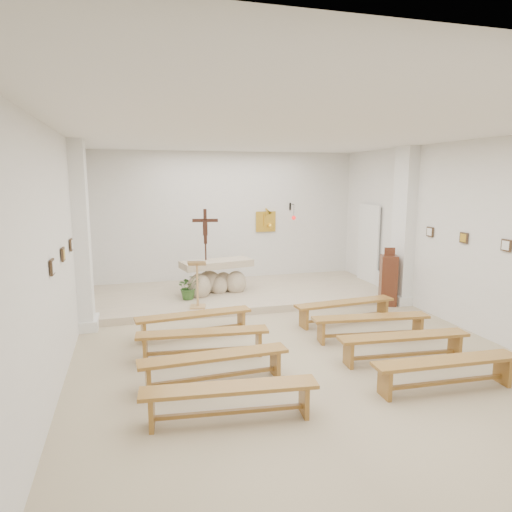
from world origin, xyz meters
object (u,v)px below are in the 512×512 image
object	(u,v)px
bench_left_second	(203,338)
bench_left_fourth	(230,395)
bench_left_third	(214,362)
bench_right_third	(403,342)
bench_left_front	(194,319)
donation_pedestal	(388,280)
altar	(216,279)
bench_right_fourth	(446,367)
bench_right_second	(371,322)
bench_right_front	(345,307)
lectern	(197,284)
crucifix_stand	(206,245)

from	to	relation	value
bench_left_second	bench_left_fourth	size ratio (longest dim) A/B	1.00
bench_left_third	bench_right_third	size ratio (longest dim) A/B	1.00
bench_left_front	bench_left_third	bearing A→B (deg)	-96.16
donation_pedestal	bench_left_front	xyz separation A→B (m)	(-4.47, -0.92, -0.25)
bench_left_front	altar	bearing A→B (deg)	64.63
bench_left_front	bench_left_fourth	xyz separation A→B (m)	(0.00, -3.00, 0.00)
altar	bench_left_third	bearing A→B (deg)	-112.95
donation_pedestal	bench_right_fourth	bearing A→B (deg)	-89.97
bench_left_second	bench_right_second	bearing A→B (deg)	5.68
bench_right_front	bench_left_third	world-z (taller)	same
donation_pedestal	bench_left_second	size ratio (longest dim) A/B	0.62
donation_pedestal	bench_right_fourth	distance (m)	4.20
donation_pedestal	altar	bearing A→B (deg)	177.96
bench_right_front	bench_left_second	xyz separation A→B (m)	(-2.96, -1.00, 0.00)
bench_right_front	bench_right_fourth	distance (m)	3.00
bench_left_fourth	bench_right_fourth	size ratio (longest dim) A/B	1.00
bench_left_fourth	bench_right_fourth	world-z (taller)	same
altar	bench_left_fourth	bearing A→B (deg)	-110.99
lectern	bench_right_second	bearing A→B (deg)	-29.98
lectern	altar	bearing A→B (deg)	72.87
bench_left_front	crucifix_stand	bearing A→B (deg)	69.80
crucifix_stand	donation_pedestal	xyz separation A→B (m)	(3.82, -1.66, -0.71)
crucifix_stand	bench_right_fourth	size ratio (longest dim) A/B	0.94
bench_right_third	crucifix_stand	bearing A→B (deg)	121.42
bench_right_fourth	donation_pedestal	bearing A→B (deg)	71.48
crucifix_stand	bench_left_front	bearing A→B (deg)	-91.84
donation_pedestal	bench_right_third	size ratio (longest dim) A/B	0.62
altar	bench_left_front	size ratio (longest dim) A/B	0.83
donation_pedestal	bench_right_front	distance (m)	1.78
donation_pedestal	bench_right_second	bearing A→B (deg)	-107.13
altar	bench_right_fourth	distance (m)	5.85
bench_right_front	bench_right_fourth	bearing A→B (deg)	-95.57
lectern	donation_pedestal	size ratio (longest dim) A/B	0.80
bench_left_third	bench_right_fourth	size ratio (longest dim) A/B	1.00
bench_left_second	bench_right_front	bearing A→B (deg)	24.36
bench_left_second	bench_left_third	bearing A→B (deg)	-84.32
bench_right_second	lectern	bearing A→B (deg)	145.95
bench_left_front	bench_left_fourth	world-z (taller)	same
bench_right_second	bench_left_fourth	world-z (taller)	same
bench_right_fourth	bench_left_fourth	bearing A→B (deg)	-177.41
lectern	bench_right_second	world-z (taller)	lectern
bench_right_front	bench_right_fourth	world-z (taller)	same
lectern	bench_left_fourth	bearing A→B (deg)	-82.55
bench_right_front	bench_right_second	size ratio (longest dim) A/B	1.00
altar	bench_left_third	distance (m)	4.54
lectern	bench_right_third	xyz separation A→B (m)	(2.70, -3.33, -0.33)
bench_left_third	bench_left_fourth	world-z (taller)	same
bench_right_fourth	bench_right_third	bearing A→B (deg)	92.59
altar	lectern	bearing A→B (deg)	-130.05
lectern	donation_pedestal	distance (m)	4.23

